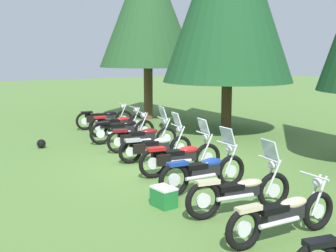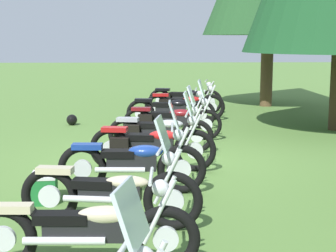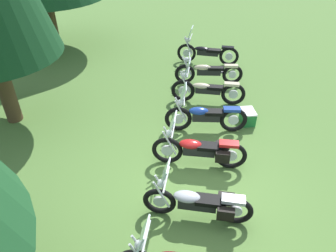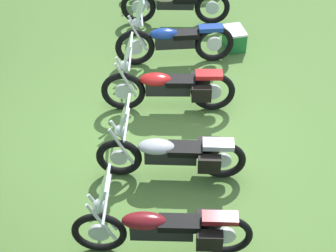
% 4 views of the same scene
% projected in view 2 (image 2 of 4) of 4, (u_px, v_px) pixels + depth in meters
% --- Properties ---
extents(ground_plane, '(80.00, 80.00, 0.00)m').
position_uv_depth(ground_plane, '(159.00, 160.00, 10.04)').
color(ground_plane, '#547A38').
extents(motorcycle_0, '(0.86, 2.25, 1.01)m').
position_uv_depth(motorcycle_0, '(184.00, 98.00, 16.30)').
color(motorcycle_0, black).
rests_on(motorcycle_0, ground_plane).
extents(motorcycle_1, '(0.75, 2.25, 1.02)m').
position_uv_depth(motorcycle_1, '(183.00, 104.00, 14.84)').
color(motorcycle_1, black).
rests_on(motorcycle_1, ground_plane).
extents(motorcycle_2, '(0.65, 2.28, 1.02)m').
position_uv_depth(motorcycle_2, '(171.00, 110.00, 13.49)').
color(motorcycle_2, black).
rests_on(motorcycle_2, ground_plane).
extents(motorcycle_3, '(0.84, 2.25, 1.36)m').
position_uv_depth(motorcycle_3, '(171.00, 119.00, 12.04)').
color(motorcycle_3, black).
rests_on(motorcycle_3, ground_plane).
extents(motorcycle_4, '(0.82, 2.15, 1.34)m').
position_uv_depth(motorcycle_4, '(159.00, 130.00, 10.73)').
color(motorcycle_4, black).
rests_on(motorcycle_4, ground_plane).
extents(motorcycle_5, '(0.76, 2.21, 1.38)m').
position_uv_depth(motorcycle_5, '(151.00, 143.00, 9.20)').
color(motorcycle_5, black).
rests_on(motorcycle_5, ground_plane).
extents(motorcycle_6, '(0.69, 2.21, 1.38)m').
position_uv_depth(motorcycle_6, '(134.00, 162.00, 7.84)').
color(motorcycle_6, black).
rests_on(motorcycle_6, ground_plane).
extents(motorcycle_7, '(0.66, 2.24, 1.37)m').
position_uv_depth(motorcycle_7, '(113.00, 192.00, 6.41)').
color(motorcycle_7, black).
rests_on(motorcycle_7, ground_plane).
extents(motorcycle_8, '(0.61, 2.28, 0.99)m').
position_uv_depth(motorcycle_8, '(86.00, 231.00, 5.18)').
color(motorcycle_8, black).
rests_on(motorcycle_8, ground_plane).
extents(picnic_cooler, '(0.53, 0.39, 0.40)m').
position_uv_depth(picnic_cooler, '(44.00, 187.00, 7.48)').
color(picnic_cooler, '#1E7233').
rests_on(picnic_cooler, ground_plane).
extents(dropped_helmet, '(0.28, 0.28, 0.28)m').
position_uv_depth(dropped_helmet, '(72.00, 120.00, 14.03)').
color(dropped_helmet, black).
rests_on(dropped_helmet, ground_plane).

